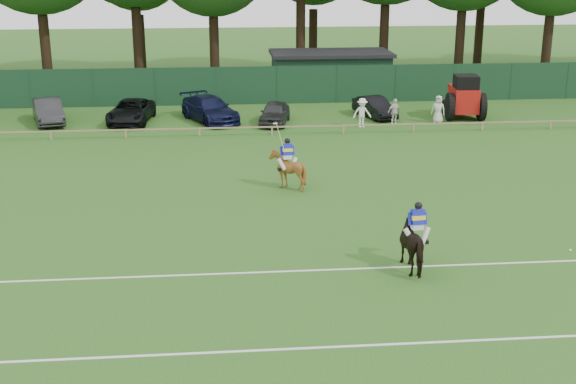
{
  "coord_description": "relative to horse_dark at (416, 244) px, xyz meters",
  "views": [
    {
      "loc": [
        -1.97,
        -23.6,
        9.84
      ],
      "look_at": [
        0.5,
        3.0,
        1.4
      ],
      "focal_mm": 48.0,
      "sensor_mm": 36.0,
      "label": 1
    }
  ],
  "objects": [
    {
      "name": "tree_row",
      "position": [
        -2.23,
        36.18,
        -0.87
      ],
      "size": [
        96.0,
        12.0,
        21.0
      ],
      "primitive_type": null,
      "color": "#26561C",
      "rests_on": "ground"
    },
    {
      "name": "horse_dark",
      "position": [
        0.0,
        0.0,
        0.0
      ],
      "size": [
        1.15,
        2.14,
        1.73
      ],
      "primitive_type": "imported",
      "rotation": [
        0.0,
        0.0,
        3.25
      ],
      "color": "black",
      "rests_on": "ground"
    },
    {
      "name": "polo_ball",
      "position": [
        5.65,
        1.0,
        -0.82
      ],
      "size": [
        0.09,
        0.09,
        0.09
      ],
      "primitive_type": "sphere",
      "color": "silver",
      "rests_on": "ground"
    },
    {
      "name": "sedan_grey",
      "position": [
        -16.18,
        23.44,
        -0.14
      ],
      "size": [
        2.72,
        4.63,
        1.44
      ],
      "primitive_type": "imported",
      "rotation": [
        0.0,
        0.0,
        0.29
      ],
      "color": "#292A2C",
      "rests_on": "ground"
    },
    {
      "name": "suv_black",
      "position": [
        -11.33,
        23.15,
        -0.19
      ],
      "size": [
        2.75,
        5.06,
        1.35
      ],
      "primitive_type": "imported",
      "rotation": [
        0.0,
        0.0,
        -0.11
      ],
      "color": "black",
      "rests_on": "ground"
    },
    {
      "name": "sedan_navy",
      "position": [
        -6.68,
        23.06,
        -0.13
      ],
      "size": [
        4.02,
        5.49,
        1.48
      ],
      "primitive_type": "imported",
      "rotation": [
        0.0,
        0.0,
        0.43
      ],
      "color": "#101335",
      "rests_on": "ground"
    },
    {
      "name": "estate_black",
      "position": [
        3.39,
        23.33,
        -0.24
      ],
      "size": [
        2.33,
        3.99,
        1.24
      ],
      "primitive_type": "imported",
      "rotation": [
        0.0,
        0.0,
        0.29
      ],
      "color": "black",
      "rests_on": "ground"
    },
    {
      "name": "rider_chestnut",
      "position": [
        -3.3,
        9.15,
        0.71
      ],
      "size": [
        0.95,
        0.54,
        2.05
      ],
      "rotation": [
        0.0,
        0.0,
        3.28
      ],
      "color": "silver",
      "rests_on": "ground"
    },
    {
      "name": "tractor",
      "position": [
        8.69,
        22.51,
        0.4
      ],
      "size": [
        2.43,
        3.38,
        2.67
      ],
      "rotation": [
        0.0,
        0.0,
        -0.1
      ],
      "color": "#B01410",
      "rests_on": "ground"
    },
    {
      "name": "spectator_left",
      "position": [
        2.09,
        20.65,
        -0.02
      ],
      "size": [
        1.18,
        0.8,
        1.69
      ],
      "primitive_type": "imported",
      "rotation": [
        0.0,
        0.0,
        0.17
      ],
      "color": "white",
      "rests_on": "ground"
    },
    {
      "name": "utility_shed",
      "position": [
        1.77,
        31.18,
        0.67
      ],
      "size": [
        8.4,
        4.4,
        3.04
      ],
      "color": "#14331E",
      "rests_on": "ground"
    },
    {
      "name": "spectator_mid",
      "position": [
        4.08,
        21.07,
        -0.09
      ],
      "size": [
        0.98,
        0.71,
        1.55
      ],
      "primitive_type": "imported",
      "rotation": [
        0.0,
        0.0,
        0.41
      ],
      "color": "silver",
      "rests_on": "ground"
    },
    {
      "name": "ground",
      "position": [
        -4.23,
        1.18,
        -0.87
      ],
      "size": [
        160.0,
        160.0,
        0.0
      ],
      "primitive_type": "plane",
      "color": "#1E4C14",
      "rests_on": "ground"
    },
    {
      "name": "rider_dark",
      "position": [
        0.0,
        -0.01,
        0.76
      ],
      "size": [
        0.93,
        0.41,
        1.41
      ],
      "rotation": [
        0.0,
        0.0,
        3.25
      ],
      "color": "silver",
      "rests_on": "ground"
    },
    {
      "name": "hatch_grey",
      "position": [
        -2.87,
        22.01,
        -0.21
      ],
      "size": [
        2.3,
        4.06,
        1.3
      ],
      "primitive_type": "imported",
      "rotation": [
        0.0,
        0.0,
        -0.21
      ],
      "color": "#2D2E30",
      "rests_on": "ground"
    },
    {
      "name": "pitch_lines",
      "position": [
        -4.23,
        -2.32,
        -0.86
      ],
      "size": [
        60.0,
        5.1,
        0.01
      ],
      "color": "silver",
      "rests_on": "ground"
    },
    {
      "name": "perimeter_fence",
      "position": [
        -4.23,
        28.18,
        0.38
      ],
      "size": [
        92.08,
        0.08,
        2.5
      ],
      "color": "#14351E",
      "rests_on": "ground"
    },
    {
      "name": "horse_chestnut",
      "position": [
        -3.3,
        9.17,
        -0.04
      ],
      "size": [
        1.52,
        1.67,
        1.65
      ],
      "primitive_type": "imported",
      "rotation": [
        0.0,
        0.0,
        3.28
      ],
      "color": "brown",
      "rests_on": "ground"
    },
    {
      "name": "pitch_rail",
      "position": [
        -4.23,
        19.18,
        -0.42
      ],
      "size": [
        62.1,
        0.1,
        0.5
      ],
      "color": "#997F5B",
      "rests_on": "ground"
    },
    {
      "name": "spectator_right",
      "position": [
        6.78,
        21.34,
        -0.05
      ],
      "size": [
        0.95,
        0.84,
        1.64
      ],
      "primitive_type": "imported",
      "rotation": [
        0.0,
        0.0,
        -0.5
      ],
      "color": "silver",
      "rests_on": "ground"
    }
  ]
}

